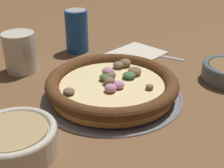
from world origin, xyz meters
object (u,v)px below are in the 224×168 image
at_px(pizza, 112,85).
at_px(napkin, 136,53).
at_px(fork, 148,53).
at_px(beverage_can, 77,31).
at_px(bowl_near, 14,139).
at_px(drinking_cup, 20,52).
at_px(pizza_tray, 112,95).

relative_size(pizza, napkin, 1.73).
bearing_deg(napkin, fork, 147.76).
bearing_deg(pizza, beverage_can, -104.16).
bearing_deg(fork, pizza, 94.28).
bearing_deg(fork, bowl_near, 86.01).
bearing_deg(drinking_cup, pizza, 115.39).
xyz_separation_m(drinking_cup, fork, (-0.35, 0.10, -0.05)).
relative_size(drinking_cup, napkin, 0.61).
bearing_deg(fork, napkin, 29.46).
distance_m(bowl_near, fork, 0.52).
distance_m(napkin, fork, 0.03).
distance_m(pizza_tray, pizza, 0.02).
height_order(fork, beverage_can, beverage_can).
xyz_separation_m(drinking_cup, napkin, (-0.32, 0.08, -0.05)).
distance_m(pizza, beverage_can, 0.30).
bearing_deg(beverage_can, bowl_near, 48.32).
relative_size(pizza, bowl_near, 2.03).
xyz_separation_m(pizza, beverage_can, (-0.07, -0.29, 0.03)).
relative_size(pizza, beverage_can, 2.34).
distance_m(bowl_near, beverage_can, 0.47).
bearing_deg(pizza, fork, -147.41).
distance_m(bowl_near, napkin, 0.50).
xyz_separation_m(pizza, drinking_cup, (0.12, -0.24, 0.02)).
distance_m(pizza, napkin, 0.26).
bearing_deg(beverage_can, drinking_cup, 12.78).
height_order(drinking_cup, beverage_can, beverage_can).
bearing_deg(bowl_near, pizza_tray, -164.71).
distance_m(pizza, bowl_near, 0.25).
distance_m(fork, beverage_can, 0.22).
relative_size(pizza, drinking_cup, 2.85).
bearing_deg(napkin, bowl_near, 27.49).
bearing_deg(fork, pizza_tray, 94.28).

